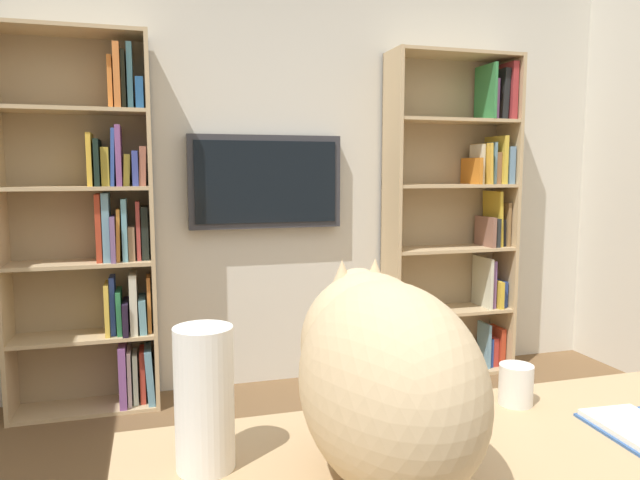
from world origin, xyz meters
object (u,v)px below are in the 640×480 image
Objects in this scene: cat at (382,371)px; paper_towel_roll at (204,398)px; bookshelf_right at (98,232)px; wall_mounted_tv at (266,182)px; bookshelf_left at (462,212)px; coffee_mug at (516,385)px.

paper_towel_roll is at bearing -21.06° from cat.
wall_mounted_tv is (-0.93, -0.09, 0.26)m from bookshelf_right.
bookshelf_left is at bearing 176.30° from wall_mounted_tv.
paper_towel_roll is 0.75m from coffee_mug.
bookshelf_right is 2.46m from cat.
cat is (0.25, 2.45, -0.29)m from wall_mounted_tv.
wall_mounted_tv is 3.34× the size of paper_towel_roll.
bookshelf_left is at bearing -122.37° from cat.
bookshelf_right is 3.50× the size of cat.
bookshelf_right reaches higher than cat.
bookshelf_right reaches higher than paper_towel_roll.
coffee_mug is (-0.74, -0.10, -0.09)m from paper_towel_roll.
bookshelf_right is at bearing -74.06° from cat.
coffee_mug is at bearing 117.25° from bookshelf_right.
paper_towel_roll reaches higher than coffee_mug.
paper_towel_roll is (0.56, 2.34, -0.35)m from wall_mounted_tv.
wall_mounted_tv is at bearing -174.72° from bookshelf_right.
bookshelf_left is 2.42m from coffee_mug.
bookshelf_right is 21.03× the size of coffee_mug.
coffee_mug is at bearing 94.54° from wall_mounted_tv.
bookshelf_right is 2.43m from coffee_mug.
cat is at bearing 158.94° from paper_towel_roll.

